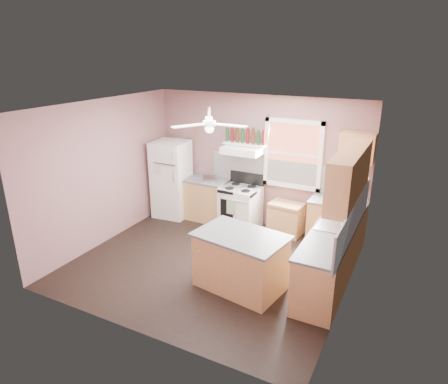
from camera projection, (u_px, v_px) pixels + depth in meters
The scene contains 32 objects.
floor at pixel (211, 264), 6.95m from camera, with size 4.50×4.50×0.00m, color black.
ceiling at pixel (209, 107), 6.03m from camera, with size 4.50×4.50×0.00m, color white.
wall_back at pixel (258, 161), 8.19m from camera, with size 4.50×0.05×2.70m, color #7C5555.
wall_right at pixel (354, 216), 5.51m from camera, with size 0.05×4.00×2.70m, color #7C5555.
wall_left at pixel (104, 172), 7.47m from camera, with size 0.05×4.00×2.70m, color #7C5555.
backsplash_back at pixel (278, 173), 8.02m from camera, with size 2.90×0.03×0.55m, color white.
backsplash_right at pixel (353, 219), 5.84m from camera, with size 0.03×2.60×0.55m, color white.
window_view at pixel (293, 154), 7.74m from camera, with size 1.00×0.02×1.20m, color brown.
window_frame at pixel (293, 154), 7.72m from camera, with size 1.16×0.07×1.36m, color white.
refrigerator at pixel (172, 179), 8.73m from camera, with size 0.71×0.69×1.68m, color white.
base_cabinet_left at pixel (206, 200), 8.68m from camera, with size 0.90×0.60×0.86m, color #AC7547.
counter_left at pixel (206, 180), 8.53m from camera, with size 0.92×0.62×0.04m, color #4F4F52.
toaster at pixel (210, 178), 8.33m from camera, with size 0.28×0.16×0.18m, color silver.
stove at pixel (240, 207), 8.27m from camera, with size 0.75×0.64×0.86m, color white.
range_hood at pixel (242, 150), 7.96m from camera, with size 0.78×0.50×0.14m, color white.
bottle_shelf at pixel (245, 144), 8.03m from camera, with size 0.90×0.26×0.03m, color white.
cart at pixel (286, 219), 7.98m from camera, with size 0.65×0.43×0.65m, color #AC7547.
base_cabinet_corner at pixel (336, 224), 7.47m from camera, with size 1.00×0.60×0.86m, color #AC7547.
base_cabinet_right at pixel (329, 260), 6.22m from camera, with size 0.60×2.20×0.86m, color #AC7547.
counter_corner at pixel (339, 202), 7.32m from camera, with size 1.02×0.62×0.04m, color #4F4F52.
counter_right at pixel (331, 234), 6.07m from camera, with size 0.62×2.22×0.04m, color #4F4F52.
sink at pixel (334, 228), 6.23m from camera, with size 0.55×0.45×0.03m, color silver.
faucet at pixel (345, 225), 6.14m from camera, with size 0.03×0.03×0.14m, color silver.
upper_cabinet_right at pixel (350, 175), 5.87m from camera, with size 0.33×1.80×0.76m, color #AC7547.
upper_cabinet_corner at pixel (357, 147), 7.00m from camera, with size 0.60×0.33×0.52m, color #AC7547.
paper_towel at pixel (360, 183), 7.19m from camera, with size 0.12×0.12×0.26m, color white.
island at pixel (241, 262), 6.14m from camera, with size 1.28×0.81×0.86m, color #AC7547.
island_top at pixel (241, 236), 5.99m from camera, with size 1.35×0.88×0.04m, color #4F4F52.
ceiling_fan_hub at pixel (209, 123), 6.12m from camera, with size 0.20×0.20×0.08m, color white.
soap_bottle at pixel (343, 225), 6.06m from camera, with size 0.08×0.09×0.22m, color silver.
red_caddy at pixel (346, 214), 6.60m from camera, with size 0.18×0.12×0.10m, color #B62C0F.
wine_bottles at pixel (245, 136), 7.97m from camera, with size 0.86×0.06×0.31m.
Camera 1 is at (2.99, -5.33, 3.53)m, focal length 32.00 mm.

